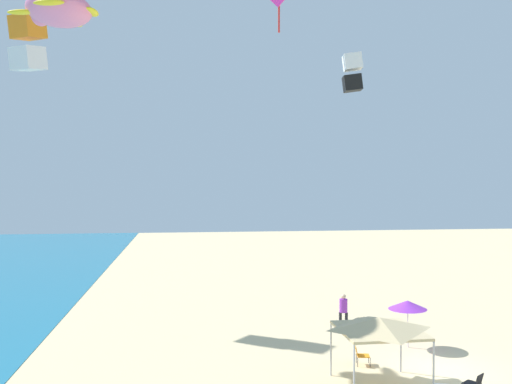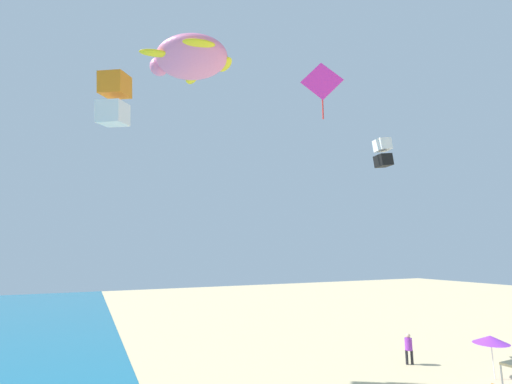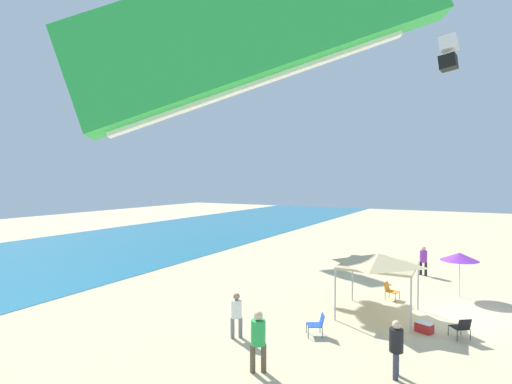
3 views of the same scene
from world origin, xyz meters
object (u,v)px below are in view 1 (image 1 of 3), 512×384
Objects in this scene: folding_chair_facing_ocean at (475,382)px; kite_box_orange at (28,43)px; folding_chair_near_cooler at (360,354)px; beach_umbrella at (408,305)px; person_watching_sky at (343,308)px; kite_turtle_pink at (58,10)px; canopy_tent at (379,325)px; kite_box_white at (352,73)px.

folding_chair_facing_ocean is 0.25× the size of kite_box_orange.
folding_chair_facing_ocean is at bearing -128.81° from folding_chair_near_cooler.
beach_umbrella is 1.25× the size of person_watching_sky.
person_watching_sky is 20.65m from kite_turtle_pink.
folding_chair_facing_ocean is 24.20m from kite_turtle_pink.
canopy_tent is at bearing 105.38° from person_watching_sky.
folding_chair_near_cooler is at bearing 173.87° from kite_box_white.
kite_box_white is at bearing -3.05° from folding_chair_near_cooler.
person_watching_sky is at bearing 28.16° from beach_umbrella.
kite_turtle_pink is at bearing 26.11° from person_watching_sky.
kite_box_orange is (14.63, 19.55, 15.25)m from folding_chair_facing_ocean.
folding_chair_near_cooler is (-2.15, 2.94, -1.53)m from beach_umbrella.
canopy_tent is at bearing 176.78° from kite_box_white.
kite_box_orange reaches higher than kite_turtle_pink.
folding_chair_near_cooler is 0.17× the size of kite_turtle_pink.
folding_chair_near_cooler is 15.82m from kite_box_white.
canopy_tent is 3.18m from folding_chair_near_cooler.
folding_chair_near_cooler is at bearing -86.40° from folding_chair_facing_ocean.
person_watching_sky is at bearing -6.57° from canopy_tent.
canopy_tent is 3.79× the size of folding_chair_facing_ocean.
kite_turtle_pink is at bearing 80.48° from beach_umbrella.
canopy_tent is 3.79× the size of folding_chair_near_cooler.
folding_chair_near_cooler is 21.01m from kite_turtle_pink.
kite_turtle_pink is (-6.04, -3.02, 0.20)m from kite_box_orange.
canopy_tent is 20.39m from kite_turtle_pink.
person_watching_sky is 13.09m from kite_box_white.
kite_turtle_pink is 15.84m from kite_box_white.
beach_umbrella is at bearing -172.26° from kite_box_orange.
kite_box_orange is at bearing 50.52° from canopy_tent.
kite_turtle_pink is (8.59, 16.53, 15.45)m from folding_chair_facing_ocean.
kite_box_white is at bearing -121.19° from folding_chair_facing_ocean.
folding_chair_facing_ocean is 0.46× the size of person_watching_sky.
folding_chair_facing_ocean is at bearing 125.05° from person_watching_sky.
canopy_tent is at bearing -170.51° from folding_chair_near_cooler.
canopy_tent is 8.62m from person_watching_sky.
folding_chair_facing_ocean and folding_chair_near_cooler have the same top height.
kite_box_orange reaches higher than folding_chair_facing_ocean.
kite_box_white is (10.65, -2.06, 11.52)m from canopy_tent.
beach_umbrella is 2.73× the size of folding_chair_near_cooler.
folding_chair_facing_ocean is at bearing -110.03° from canopy_tent.
folding_chair_near_cooler is 0.37× the size of kite_box_white.
kite_turtle_pink is 2.20× the size of kite_box_white.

